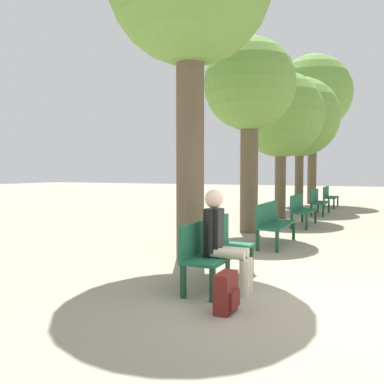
{
  "coord_description": "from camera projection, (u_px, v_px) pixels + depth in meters",
  "views": [
    {
      "loc": [
        0.57,
        -5.2,
        1.56
      ],
      "look_at": [
        -3.89,
        4.73,
        1.02
      ],
      "focal_mm": 40.0,
      "sensor_mm": 36.0,
      "label": 1
    }
  ],
  "objects": [
    {
      "name": "bench_row_2",
      "position": [
        301.0,
        208.0,
        12.08
      ],
      "size": [
        0.47,
        1.73,
        0.89
      ],
      "color": "#1E6042",
      "rests_on": "ground_plane"
    },
    {
      "name": "tree_row_1",
      "position": [
        250.0,
        88.0,
        10.67
      ],
      "size": [
        2.31,
        2.31,
        4.88
      ],
      "color": "brown",
      "rests_on": "ground_plane"
    },
    {
      "name": "bench_row_1",
      "position": [
        273.0,
        220.0,
        9.0
      ],
      "size": [
        0.47,
        1.73,
        0.89
      ],
      "color": "#1E6042",
      "rests_on": "ground_plane"
    },
    {
      "name": "bench_row_4",
      "position": [
        329.0,
        195.0,
        18.24
      ],
      "size": [
        0.47,
        1.73,
        0.89
      ],
      "color": "#1E6042",
      "rests_on": "ground_plane"
    },
    {
      "name": "bench_row_3",
      "position": [
        318.0,
        200.0,
        15.16
      ],
      "size": [
        0.47,
        1.73,
        0.89
      ],
      "color": "#1E6042",
      "rests_on": "ground_plane"
    },
    {
      "name": "tree_row_2",
      "position": [
        281.0,
        116.0,
        13.94
      ],
      "size": [
        2.78,
        2.78,
        4.78
      ],
      "color": "brown",
      "rests_on": "ground_plane"
    },
    {
      "name": "ground_plane",
      "position": [
        328.0,
        303.0,
        5.05
      ],
      "size": [
        80.0,
        80.0,
        0.0
      ],
      "primitive_type": "plane",
      "color": "gray"
    },
    {
      "name": "bench_row_0",
      "position": [
        215.0,
        246.0,
        5.92
      ],
      "size": [
        0.47,
        1.73,
        0.89
      ],
      "color": "#1E6042",
      "rests_on": "ground_plane"
    },
    {
      "name": "person_seated",
      "position": [
        222.0,
        238.0,
        5.5
      ],
      "size": [
        0.63,
        0.35,
        1.32
      ],
      "color": "beige",
      "rests_on": "ground_plane"
    },
    {
      "name": "backpack",
      "position": [
        226.0,
        293.0,
        4.71
      ],
      "size": [
        0.21,
        0.38,
        0.44
      ],
      "color": "maroon",
      "rests_on": "ground_plane"
    },
    {
      "name": "tree_row_4",
      "position": [
        313.0,
        94.0,
        20.02
      ],
      "size": [
        3.59,
        3.59,
        6.98
      ],
      "color": "brown",
      "rests_on": "ground_plane"
    },
    {
      "name": "tree_row_3",
      "position": [
        300.0,
        118.0,
        17.03
      ],
      "size": [
        3.14,
        3.14,
        5.27
      ],
      "color": "brown",
      "rests_on": "ground_plane"
    }
  ]
}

